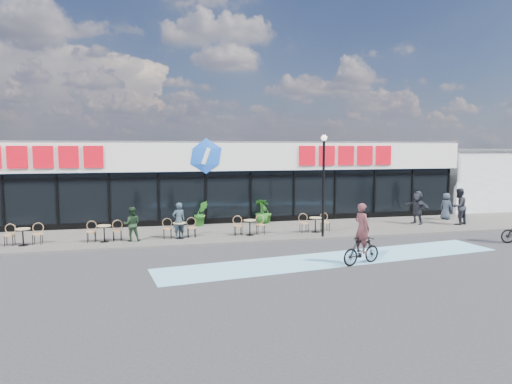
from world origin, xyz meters
TOP-DOWN VIEW (x-y plane):
  - ground at (0.00, 0.00)m, footprint 120.00×120.00m
  - sidewalk at (0.00, 4.50)m, footprint 44.00×5.00m
  - bike_lane at (4.00, -1.50)m, footprint 14.17×4.13m
  - building at (-0.00, 9.93)m, footprint 30.60×6.57m
  - neighbour_building at (20.50, 11.00)m, footprint 9.20×7.20m
  - lamp_post at (4.92, 2.30)m, footprint 0.28×0.28m
  - bistro_set_1 at (-8.26, 3.47)m, footprint 1.54×0.62m
  - bistro_set_2 at (-4.96, 3.47)m, footprint 1.54×0.62m
  - bistro_set_3 at (-1.65, 3.47)m, footprint 1.54×0.62m
  - bistro_set_4 at (1.65, 3.47)m, footprint 1.54×0.62m
  - bistro_set_5 at (4.96, 3.47)m, footprint 1.54×0.62m
  - potted_plant_left at (-0.32, 6.47)m, footprint 0.82×0.70m
  - potted_plant_mid at (3.04, 6.52)m, footprint 0.95×0.95m
  - potted_plant_right at (3.25, 6.53)m, footprint 0.84×0.80m
  - patron_left at (-1.68, 3.40)m, footprint 0.70×0.56m
  - patron_right at (-3.76, 3.27)m, footprint 0.75×0.59m
  - pedestrian_a at (11.23, 4.41)m, footprint 1.04×1.77m
  - pedestrian_b at (13.74, 5.41)m, footprint 0.74×0.88m
  - pedestrian_c at (13.29, 3.71)m, footprint 1.15×1.03m
  - cyclist_a at (4.55, -2.47)m, footprint 1.79×1.00m

SIDE VIEW (x-z plane):
  - ground at x=0.00m, z-range 0.00..0.00m
  - bike_lane at x=4.00m, z-range 0.00..0.01m
  - sidewalk at x=0.00m, z-range 0.00..0.10m
  - bistro_set_1 at x=-8.26m, z-range 0.11..1.01m
  - bistro_set_2 at x=-4.96m, z-range 0.11..1.01m
  - bistro_set_3 at x=-1.65m, z-range 0.11..1.01m
  - bistro_set_4 at x=1.65m, z-range 0.11..1.01m
  - bistro_set_5 at x=4.96m, z-range 0.11..1.01m
  - potted_plant_right at x=3.25m, z-range 0.10..1.29m
  - potted_plant_left at x=-0.32m, z-range 0.10..1.43m
  - potted_plant_mid at x=3.04m, z-range 0.10..1.44m
  - cyclist_a at x=4.55m, z-range -0.30..1.98m
  - pedestrian_b at x=13.74m, z-range 0.10..1.63m
  - patron_right at x=-3.76m, z-range 0.10..1.64m
  - patron_left at x=-1.68m, z-range 0.10..1.77m
  - pedestrian_a at x=11.23m, z-range 0.10..1.92m
  - pedestrian_c at x=13.29m, z-range 0.10..2.07m
  - neighbour_building at x=20.50m, z-range 0.01..4.12m
  - building at x=0.00m, z-range -0.04..4.71m
  - lamp_post at x=4.92m, z-range 0.57..5.32m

